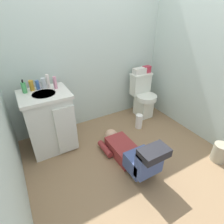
{
  "coord_description": "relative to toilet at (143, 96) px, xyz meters",
  "views": [
    {
      "loc": [
        -1.04,
        -1.51,
        1.74
      ],
      "look_at": [
        0.04,
        0.38,
        0.45
      ],
      "focal_mm": 29.04,
      "sensor_mm": 36.0,
      "label": 1
    }
  ],
  "objects": [
    {
      "name": "bottle_blue",
      "position": [
        -1.65,
        0.08,
        0.51
      ],
      "size": [
        0.05,
        0.05,
        0.12
      ],
      "primitive_type": "cylinder",
      "color": "#3B67B3",
      "rests_on": "vanity_cabinet"
    },
    {
      "name": "person_plumber",
      "position": [
        -0.87,
        -0.91,
        -0.19
      ],
      "size": [
        0.39,
        1.06,
        0.52
      ],
      "color": "maroon",
      "rests_on": "ground_plane"
    },
    {
      "name": "tissue_box",
      "position": [
        -0.04,
        0.09,
        0.43
      ],
      "size": [
        0.22,
        0.11,
        0.1
      ],
      "primitive_type": "cube",
      "color": "silver",
      "rests_on": "toilet"
    },
    {
      "name": "bottle_amber",
      "position": [
        -1.72,
        0.08,
        0.52
      ],
      "size": [
        0.06,
        0.06,
        0.13
      ],
      "primitive_type": "cylinder",
      "color": "#BF8A28",
      "rests_on": "vanity_cabinet"
    },
    {
      "name": "ground_plane",
      "position": [
        -0.85,
        -0.72,
        -0.39
      ],
      "size": [
        2.94,
        2.99,
        0.04
      ],
      "primitive_type": "cube",
      "color": "#8A6C4C"
    },
    {
      "name": "trash_can",
      "position": [
        0.15,
        -1.41,
        -0.24
      ],
      "size": [
        0.18,
        0.18,
        0.25
      ],
      "primitive_type": "cylinder",
      "color": "#A29C83",
      "rests_on": "ground_plane"
    },
    {
      "name": "toilet",
      "position": [
        0.0,
        0.0,
        0.0
      ],
      "size": [
        0.36,
        0.46,
        0.75
      ],
      "color": "silver",
      "rests_on": "ground_plane"
    },
    {
      "name": "wall_back",
      "position": [
        -0.85,
        0.32,
        0.83
      ],
      "size": [
        2.6,
        0.08,
        2.4
      ],
      "primitive_type": "cube",
      "color": "silver",
      "rests_on": "ground_plane"
    },
    {
      "name": "bottle_white",
      "position": [
        -1.52,
        0.06,
        0.54
      ],
      "size": [
        0.04,
        0.04,
        0.18
      ],
      "primitive_type": "cylinder",
      "color": "silver",
      "rests_on": "vanity_cabinet"
    },
    {
      "name": "soap_dispenser",
      "position": [
        -1.81,
        0.05,
        0.52
      ],
      "size": [
        0.06,
        0.06,
        0.17
      ],
      "color": "#44A259",
      "rests_on": "vanity_cabinet"
    },
    {
      "name": "bottle_pink",
      "position": [
        -1.45,
        -0.01,
        0.53
      ],
      "size": [
        0.04,
        0.04,
        0.16
      ],
      "primitive_type": "cylinder",
      "color": "pink",
      "rests_on": "vanity_cabinet"
    },
    {
      "name": "paper_towel_roll",
      "position": [
        -0.3,
        -0.32,
        -0.25
      ],
      "size": [
        0.11,
        0.11,
        0.24
      ],
      "primitive_type": "cylinder",
      "color": "white",
      "rests_on": "ground_plane"
    },
    {
      "name": "bottle_clear",
      "position": [
        -1.58,
        0.08,
        0.52
      ],
      "size": [
        0.05,
        0.05,
        0.13
      ],
      "primitive_type": "cylinder",
      "color": "silver",
      "rests_on": "vanity_cabinet"
    },
    {
      "name": "vanity_cabinet",
      "position": [
        -1.62,
        -0.08,
        0.05
      ],
      "size": [
        0.6,
        0.53,
        0.82
      ],
      "color": "silver",
      "rests_on": "ground_plane"
    },
    {
      "name": "toiletry_bag",
      "position": [
        0.11,
        0.09,
        0.44
      ],
      "size": [
        0.12,
        0.09,
        0.11
      ],
      "primitive_type": "cube",
      "color": "#B22D3F",
      "rests_on": "toilet"
    },
    {
      "name": "faucet",
      "position": [
        -1.62,
        0.07,
        0.5
      ],
      "size": [
        0.02,
        0.02,
        0.1
      ],
      "primitive_type": "cylinder",
      "color": "silver",
      "rests_on": "vanity_cabinet"
    },
    {
      "name": "wall_right",
      "position": [
        0.41,
        -0.72,
        0.83
      ],
      "size": [
        0.08,
        1.99,
        2.4
      ],
      "primitive_type": "cube",
      "color": "silver",
      "rests_on": "ground_plane"
    }
  ]
}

